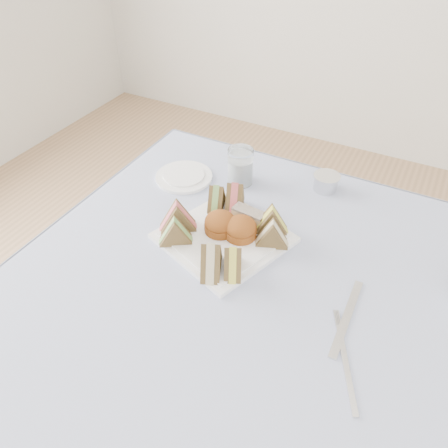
% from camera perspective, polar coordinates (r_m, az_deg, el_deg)
% --- Properties ---
extents(floor, '(4.00, 4.00, 0.00)m').
position_cam_1_polar(floor, '(1.59, 1.76, -25.84)').
color(floor, '#9E7751').
rests_on(floor, ground).
extents(table, '(0.90, 0.90, 0.74)m').
position_cam_1_polar(table, '(1.26, 2.12, -19.05)').
color(table, brown).
rests_on(table, floor).
extents(tablecloth, '(1.02, 1.02, 0.01)m').
position_cam_1_polar(tablecloth, '(0.96, 2.65, -7.65)').
color(tablecloth, silver).
rests_on(tablecloth, table).
extents(serving_plate, '(0.33, 0.33, 0.01)m').
position_cam_1_polar(serving_plate, '(1.05, -0.00, -1.83)').
color(serving_plate, white).
rests_on(serving_plate, tablecloth).
extents(sandwich_fl_a, '(0.10, 0.09, 0.08)m').
position_cam_1_polar(sandwich_fl_a, '(1.05, -6.09, 1.06)').
color(sandwich_fl_a, brown).
rests_on(sandwich_fl_a, serving_plate).
extents(sandwich_fl_b, '(0.09, 0.07, 0.07)m').
position_cam_1_polar(sandwich_fl_b, '(1.01, -6.38, -0.82)').
color(sandwich_fl_b, brown).
rests_on(sandwich_fl_b, serving_plate).
extents(sandwich_fr_a, '(0.07, 0.09, 0.07)m').
position_cam_1_polar(sandwich_fr_a, '(0.94, 1.16, -4.60)').
color(sandwich_fr_a, brown).
rests_on(sandwich_fr_a, serving_plate).
extents(sandwich_fr_b, '(0.07, 0.10, 0.08)m').
position_cam_1_polar(sandwich_fr_b, '(0.94, -1.69, -4.33)').
color(sandwich_fr_b, brown).
rests_on(sandwich_fr_b, serving_plate).
extents(sandwich_bl_a, '(0.06, 0.08, 0.07)m').
position_cam_1_polar(sandwich_bl_a, '(1.11, -0.98, 3.63)').
color(sandwich_bl_a, brown).
rests_on(sandwich_bl_a, serving_plate).
extents(sandwich_bl_b, '(0.07, 0.10, 0.08)m').
position_cam_1_polar(sandwich_bl_b, '(1.11, 1.43, 3.75)').
color(sandwich_bl_b, brown).
rests_on(sandwich_bl_b, serving_plate).
extents(sandwich_br_a, '(0.09, 0.06, 0.07)m').
position_cam_1_polar(sandwich_br_a, '(1.01, 6.32, -1.17)').
color(sandwich_br_a, brown).
rests_on(sandwich_br_a, serving_plate).
extents(sandwich_br_b, '(0.09, 0.07, 0.07)m').
position_cam_1_polar(sandwich_br_b, '(1.04, 6.21, 0.61)').
color(sandwich_br_b, brown).
rests_on(sandwich_br_b, serving_plate).
extents(scone_left, '(0.10, 0.10, 0.05)m').
position_cam_1_polar(scone_left, '(1.04, -0.51, 0.08)').
color(scone_left, '#8B430D').
rests_on(scone_left, serving_plate).
extents(scone_right, '(0.08, 0.08, 0.05)m').
position_cam_1_polar(scone_right, '(1.03, 2.20, -0.59)').
color(scone_right, '#8B430D').
rests_on(scone_right, serving_plate).
extents(pastry_slice, '(0.09, 0.04, 0.04)m').
position_cam_1_polar(pastry_slice, '(1.07, 3.27, 0.98)').
color(pastry_slice, '#D0BB74').
rests_on(pastry_slice, serving_plate).
extents(side_plate, '(0.18, 0.18, 0.01)m').
position_cam_1_polar(side_plate, '(1.26, -5.24, 6.15)').
color(side_plate, white).
rests_on(side_plate, tablecloth).
extents(water_glass, '(0.09, 0.09, 0.10)m').
position_cam_1_polar(water_glass, '(1.21, 2.14, 7.53)').
color(water_glass, white).
rests_on(water_glass, tablecloth).
extents(tea_strainer, '(0.09, 0.09, 0.04)m').
position_cam_1_polar(tea_strainer, '(1.23, 13.16, 5.24)').
color(tea_strainer, silver).
rests_on(tea_strainer, tablecloth).
extents(knife, '(0.02, 0.21, 0.00)m').
position_cam_1_polar(knife, '(0.93, 15.72, -11.66)').
color(knife, silver).
rests_on(knife, tablecloth).
extents(fork, '(0.09, 0.17, 0.00)m').
position_cam_1_polar(fork, '(0.86, 15.68, -17.55)').
color(fork, silver).
rests_on(fork, tablecloth).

